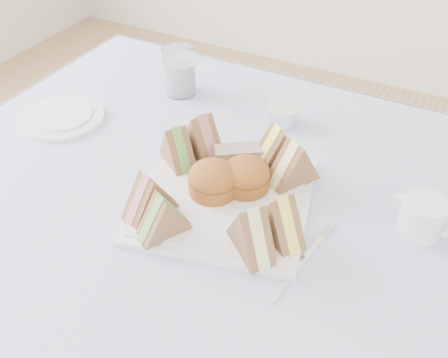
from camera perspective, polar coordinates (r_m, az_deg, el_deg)
The scene contains 20 objects.
table at distance 1.16m, azimuth -4.41°, elevation -16.32°, with size 0.90×0.90×0.74m, color brown.
tablecloth at distance 0.87m, azimuth -5.62°, elevation -2.50°, with size 1.02×1.02×0.01m, color silver.
serving_plate at distance 0.86m, azimuth 0.00°, elevation -2.26°, with size 0.29×0.29×0.01m, color white.
sandwich_fl_a at distance 0.81m, azimuth -8.57°, elevation -1.72°, with size 0.09×0.04×0.08m, color #796246, non-canonical shape.
sandwich_fl_b at distance 0.77m, azimuth -7.00°, elevation -4.04°, with size 0.09×0.04×0.08m, color #796246, non-canonical shape.
sandwich_fr_a at distance 0.76m, azimuth 6.44°, elevation -4.33°, with size 0.09×0.04×0.08m, color #796246, non-canonical shape.
sandwich_fr_b at distance 0.74m, azimuth 3.18°, elevation -5.73°, with size 0.09×0.04×0.08m, color #796246, non-canonical shape.
sandwich_bl_a at distance 0.91m, azimuth -5.41°, elevation 3.85°, with size 0.09×0.04×0.08m, color #796246, non-canonical shape.
sandwich_bl_b at distance 0.92m, azimuth -2.55°, elevation 5.03°, with size 0.10×0.05×0.09m, color #796246, non-canonical shape.
sandwich_br_a at distance 0.87m, azimuth 7.96°, elevation 1.96°, with size 0.10×0.04×0.09m, color #796246, non-canonical shape.
sandwich_br_b at distance 0.90m, azimuth 6.00°, elevation 3.71°, with size 0.10×0.04×0.09m, color #796246, non-canonical shape.
scone_left at distance 0.84m, azimuth -1.27°, elevation -0.04°, with size 0.09×0.09×0.06m, color #945E24.
scone_right at distance 0.85m, azimuth 2.53°, elevation 0.43°, with size 0.08×0.08×0.06m, color #945E24.
pastry_slice at distance 0.91m, azimuth 1.70°, elevation 2.54°, with size 0.09×0.04×0.04m, color tan.
side_plate at distance 1.12m, azimuth -17.91°, elevation 6.72°, with size 0.17×0.17×0.01m, color white.
water_glass at distance 1.15m, azimuth -5.13°, elevation 12.14°, with size 0.07×0.07×0.11m, color white.
tea_strainer at distance 1.05m, azimuth 6.82°, elevation 7.20°, with size 0.07×0.07×0.04m, color silver.
knife at distance 0.82m, azimuth 7.36°, elevation -5.48°, with size 0.02×0.19×0.00m, color silver.
fork at distance 0.77m, azimuth 8.50°, elevation -9.93°, with size 0.01×0.16×0.00m, color silver.
creamer_jug at distance 0.85m, azimuth 21.70°, elevation -4.07°, with size 0.07×0.07×0.06m, color white.
Camera 1 is at (0.37, -0.53, 1.33)m, focal length 40.00 mm.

